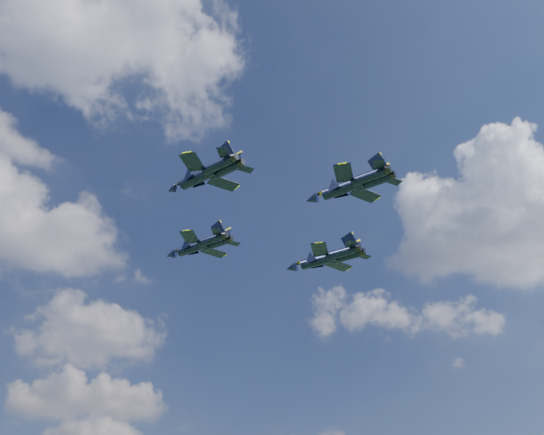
{
  "coord_description": "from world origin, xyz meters",
  "views": [
    {
      "loc": [
        -31.93,
        -83.18,
        3.55
      ],
      "look_at": [
        6.09,
        -2.63,
        57.12
      ],
      "focal_mm": 40.0,
      "sensor_mm": 36.0,
      "label": 1
    }
  ],
  "objects": [
    {
      "name": "jet_lead",
      "position": [
        -2.56,
        14.69,
        57.63
      ],
      "size": [
        11.75,
        15.42,
        3.8
      ],
      "rotation": [
        0.0,
        0.0,
        0.56
      ],
      "color": "black"
    },
    {
      "name": "jet_left",
      "position": [
        -9.71,
        -8.65,
        56.89
      ],
      "size": [
        11.42,
        15.46,
        3.74
      ],
      "rotation": [
        0.0,
        0.0,
        0.49
      ],
      "color": "black"
    },
    {
      "name": "jet_right",
      "position": [
        19.23,
        5.49,
        55.38
      ],
      "size": [
        12.81,
        16.46,
        4.07
      ],
      "rotation": [
        0.0,
        0.0,
        0.57
      ],
      "color": "black"
    },
    {
      "name": "jet_slot",
      "position": [
        13.06,
        -13.85,
        58.24
      ],
      "size": [
        12.22,
        16.27,
        3.98
      ],
      "rotation": [
        0.0,
        0.0,
        0.53
      ],
      "color": "black"
    }
  ]
}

